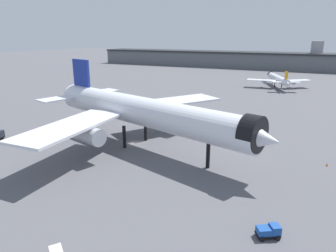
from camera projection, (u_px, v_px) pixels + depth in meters
ground at (134, 143)px, 79.61m from camera, size 900.00×900.00×0.00m
airliner_near_gate at (142, 112)px, 74.94m from camera, size 69.01×61.96×20.35m
airliner_far_taxiway at (278, 79)px, 163.92m from camera, size 31.50×35.04×10.06m
terminal_building at (234, 59)px, 265.07m from camera, size 248.16×45.59×22.69m
baggage_tug_wing at (269, 231)px, 42.35m from camera, size 3.53×3.24×1.85m
traffic_cone_wingtip at (327, 165)px, 65.65m from camera, size 0.54×0.54×0.68m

